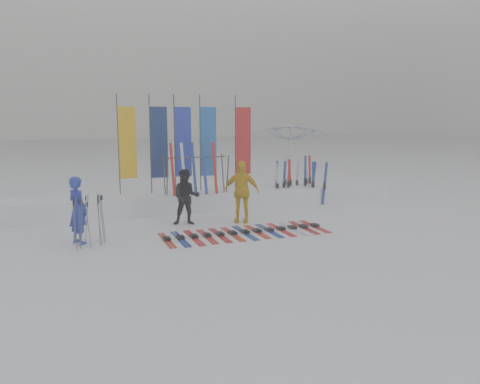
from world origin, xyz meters
name	(u,v)px	position (x,y,z in m)	size (l,w,h in m)	color
ground	(255,242)	(0.00, 0.00, 0.00)	(120.00, 120.00, 0.00)	white
snow_bank	(203,200)	(0.00, 4.60, 0.30)	(14.00, 1.60, 0.60)	white
person_blue	(78,210)	(-4.10, 1.38, 0.83)	(0.60, 0.40, 1.66)	#1C2DA3
person_black	(186,197)	(-1.13, 2.43, 0.80)	(0.78, 0.61, 1.60)	black
person_yellow	(241,192)	(0.45, 2.18, 0.91)	(1.07, 0.44, 1.82)	yellow
tent_canopy	(291,161)	(3.72, 5.45, 1.44)	(3.13, 3.19, 2.87)	white
ski_row	(245,232)	(0.07, 0.87, 0.04)	(4.40, 1.67, 0.07)	#B1230E
pole_cluster	(87,222)	(-3.91, 1.05, 0.60)	(0.77, 0.76, 1.25)	#595B60
feather_flags	(184,142)	(-0.57, 4.79, 2.24)	(4.50, 0.25, 3.20)	#383A3F
ski_rack	(196,169)	(-0.35, 4.20, 1.38)	(2.04, 0.80, 1.23)	#383A3F
upright_skis	(299,181)	(3.51, 4.37, 0.78)	(1.69, 1.08, 1.70)	silver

